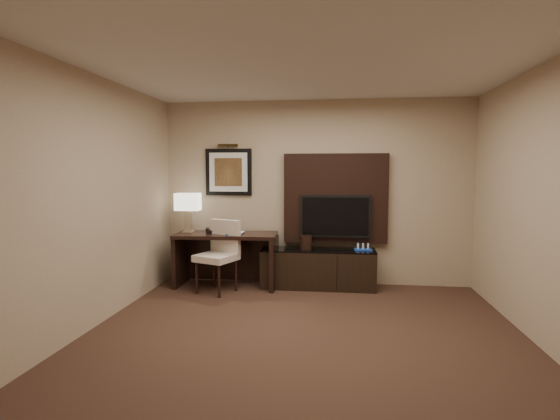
% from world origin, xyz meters
% --- Properties ---
extents(floor, '(4.50, 5.00, 0.01)m').
position_xyz_m(floor, '(0.00, 0.00, -0.01)').
color(floor, '#372119').
rests_on(floor, ground).
extents(ceiling, '(4.50, 5.00, 0.01)m').
position_xyz_m(ceiling, '(0.00, 0.00, 2.70)').
color(ceiling, silver).
rests_on(ceiling, wall_back).
extents(wall_back, '(4.50, 0.01, 2.70)m').
position_xyz_m(wall_back, '(0.00, 2.50, 1.35)').
color(wall_back, tan).
rests_on(wall_back, floor).
extents(wall_front, '(4.50, 0.01, 2.70)m').
position_xyz_m(wall_front, '(0.00, -2.50, 1.35)').
color(wall_front, tan).
rests_on(wall_front, floor).
extents(wall_left, '(0.01, 5.00, 2.70)m').
position_xyz_m(wall_left, '(-2.25, 0.00, 1.35)').
color(wall_left, tan).
rests_on(wall_left, floor).
extents(desk, '(1.48, 0.70, 0.78)m').
position_xyz_m(desk, '(-1.25, 2.10, 0.39)').
color(desk, black).
rests_on(desk, floor).
extents(credenza, '(1.62, 0.46, 0.56)m').
position_xyz_m(credenza, '(0.06, 2.20, 0.28)').
color(credenza, black).
rests_on(credenza, floor).
extents(tv_wall_panel, '(1.50, 0.12, 1.30)m').
position_xyz_m(tv_wall_panel, '(0.30, 2.44, 1.27)').
color(tv_wall_panel, black).
rests_on(tv_wall_panel, wall_back).
extents(tv, '(1.00, 0.08, 0.60)m').
position_xyz_m(tv, '(0.30, 2.34, 1.02)').
color(tv, black).
rests_on(tv, tv_wall_panel).
extents(artwork, '(0.70, 0.04, 0.70)m').
position_xyz_m(artwork, '(-1.30, 2.48, 1.65)').
color(artwork, black).
rests_on(artwork, wall_back).
extents(picture_light, '(0.04, 0.04, 0.30)m').
position_xyz_m(picture_light, '(-1.30, 2.44, 2.05)').
color(picture_light, '#3E2F14').
rests_on(picture_light, wall_back).
extents(desk_chair, '(0.65, 0.69, 1.00)m').
position_xyz_m(desk_chair, '(-1.31, 1.78, 0.50)').
color(desk_chair, beige).
rests_on(desk_chair, floor).
extents(table_lamp, '(0.41, 0.29, 0.60)m').
position_xyz_m(table_lamp, '(-1.83, 2.15, 1.08)').
color(table_lamp, '#947D5C').
rests_on(table_lamp, desk).
extents(desk_phone, '(0.23, 0.22, 0.10)m').
position_xyz_m(desk_phone, '(-1.45, 2.11, 0.82)').
color(desk_phone, black).
rests_on(desk_phone, desk).
extents(blue_folder, '(0.28, 0.34, 0.02)m').
position_xyz_m(blue_folder, '(-1.13, 2.07, 0.79)').
color(blue_folder, '#195EA4').
rests_on(blue_folder, desk).
extents(book, '(0.18, 0.03, 0.24)m').
position_xyz_m(book, '(-1.18, 2.10, 0.89)').
color(book, '#B0A68A').
rests_on(book, desk).
extents(ice_bucket, '(0.23, 0.23, 0.20)m').
position_xyz_m(ice_bucket, '(-0.11, 2.17, 0.66)').
color(ice_bucket, black).
rests_on(ice_bucket, credenza).
extents(minibar_tray, '(0.25, 0.17, 0.09)m').
position_xyz_m(minibar_tray, '(0.69, 2.20, 0.60)').
color(minibar_tray, '#1B44AF').
rests_on(minibar_tray, credenza).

